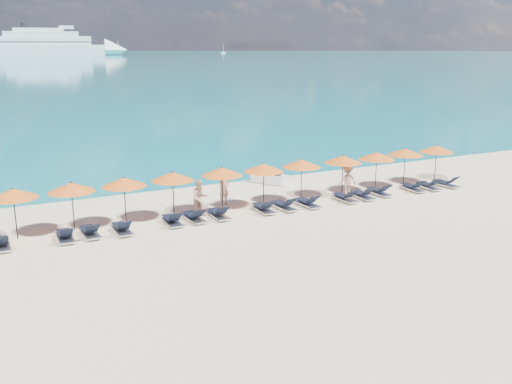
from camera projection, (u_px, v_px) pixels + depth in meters
name	position (u px, v px, depth m)	size (l,w,h in m)	color
ground	(286.00, 233.00, 25.25)	(1400.00, 1400.00, 0.00)	beige
cruise_ship	(59.00, 45.00, 518.48)	(123.75, 48.37, 34.15)	white
sailboat_near	(118.00, 54.00, 532.98)	(6.88, 2.29, 12.61)	white
sailboat_far	(223.00, 52.00, 653.02)	(5.34, 1.78, 9.78)	white
jetski	(271.00, 178.00, 34.35)	(1.91, 2.45, 0.83)	white
beachgoer_a	(224.00, 189.00, 29.52)	(0.63, 0.41, 1.73)	tan
beachgoer_b	(200.00, 198.00, 27.48)	(0.90, 0.52, 1.84)	tan
beachgoer_c	(347.00, 180.00, 31.30)	(1.15, 0.53, 1.78)	tan
umbrella_1	(13.00, 194.00, 24.00)	(2.10, 2.10, 2.28)	black
umbrella_2	(71.00, 187.00, 25.06)	(2.10, 2.10, 2.28)	black
umbrella_3	(124.00, 182.00, 26.04)	(2.10, 2.10, 2.28)	black
umbrella_4	(173.00, 176.00, 27.15)	(2.10, 2.10, 2.28)	black
umbrella_5	(222.00, 172.00, 28.20)	(2.10, 2.10, 2.28)	black
umbrella_6	(264.00, 168.00, 29.10)	(2.10, 2.10, 2.28)	black
umbrella_7	(302.00, 163.00, 30.20)	(2.10, 2.10, 2.28)	black
umbrella_8	(343.00, 159.00, 31.28)	(2.10, 2.10, 2.28)	black
umbrella_9	(377.00, 156.00, 32.24)	(2.10, 2.10, 2.28)	black
umbrella_10	(406.00, 152.00, 33.45)	(2.10, 2.10, 2.28)	black
umbrella_11	(437.00, 149.00, 34.44)	(2.10, 2.10, 2.28)	black
lounger_2	(1.00, 243.00, 23.24)	(0.62, 1.70, 0.66)	silver
lounger_3	(65.00, 235.00, 24.21)	(0.65, 1.71, 0.66)	silver
lounger_4	(90.00, 231.00, 24.74)	(0.69, 1.72, 0.66)	silver
lounger_5	(122.00, 228.00, 25.17)	(0.63, 1.70, 0.66)	silver
lounger_6	(172.00, 220.00, 26.35)	(0.67, 1.72, 0.66)	silver
lounger_7	(194.00, 217.00, 26.88)	(0.71, 1.73, 0.66)	silver
lounger_8	(218.00, 214.00, 27.37)	(0.64, 1.71, 0.66)	silver
lounger_9	(263.00, 208.00, 28.35)	(0.67, 1.72, 0.66)	silver
lounger_10	(284.00, 205.00, 28.80)	(0.70, 1.73, 0.66)	silver
lounger_11	(307.00, 202.00, 29.33)	(0.71, 1.73, 0.66)	silver
lounger_12	(345.00, 197.00, 30.33)	(0.64, 1.71, 0.66)	silver
lounger_13	(363.00, 195.00, 30.87)	(0.72, 1.73, 0.66)	silver
lounger_14	(379.00, 191.00, 31.57)	(0.68, 1.72, 0.66)	silver
lounger_15	(413.00, 187.00, 32.50)	(0.72, 1.73, 0.66)	silver
lounger_16	(428.00, 185.00, 32.91)	(0.78, 1.75, 0.66)	silver
lounger_17	(446.00, 183.00, 33.48)	(0.79, 1.75, 0.66)	silver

